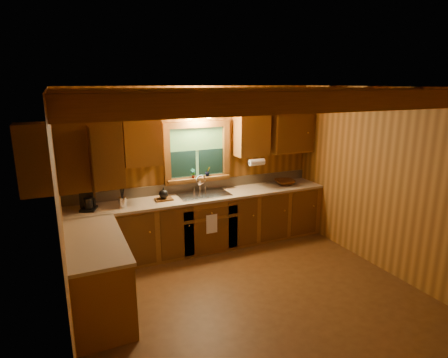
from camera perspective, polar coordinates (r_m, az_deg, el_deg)
room at (r=4.53m, az=4.14°, el=-2.91°), size 4.20×4.20×4.20m
ceiling_beams at (r=4.33m, az=4.43°, el=12.29°), size 4.20×2.54×0.18m
base_cabinets at (r=5.77m, az=-6.52°, el=-8.29°), size 4.20×2.22×0.86m
countertop at (r=5.62m, az=-6.54°, el=-4.00°), size 4.20×2.24×0.04m
backsplash at (r=6.28m, az=-4.05°, el=-1.02°), size 4.20×0.02×0.16m
dishwasher_panel at (r=5.04m, az=-15.22°, el=-12.24°), size 0.02×0.60×0.80m
upper_cabinets at (r=5.50m, az=-8.09°, el=5.83°), size 4.19×1.77×0.78m
window at (r=6.14m, az=-4.08°, el=3.88°), size 1.12×0.08×1.00m
window_sill at (r=6.18m, az=-3.86°, el=0.08°), size 1.06×0.14×0.04m
wall_sconce at (r=5.94m, az=-3.78°, el=9.72°), size 0.45×0.21×0.17m
paper_towel_roll at (r=6.24m, az=4.98°, el=2.56°), size 0.27×0.11×0.11m
dish_towel at (r=5.87m, az=-1.87°, el=-6.83°), size 0.18×0.01×0.30m
sink at (r=6.06m, az=-3.11°, el=-2.80°), size 0.82×0.48×0.43m
coffee_maker at (r=5.64m, az=-20.00°, el=-2.65°), size 0.20×0.26×0.36m
utensil_crock at (r=5.63m, az=-15.14°, el=-3.33°), size 0.12×0.12×0.33m
cutting_board at (r=5.84m, az=-9.11°, el=-3.05°), size 0.26×0.19×0.02m
teakettle at (r=5.82m, az=-9.14°, el=-2.27°), size 0.14×0.14×0.18m
wicker_basket at (r=6.71m, az=9.20°, el=-0.49°), size 0.42×0.42×0.09m
potted_plant_left at (r=6.10m, az=-4.72°, el=0.84°), size 0.10×0.08×0.16m
potted_plant_right at (r=6.21m, az=-2.49°, el=1.14°), size 0.10×0.09×0.16m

